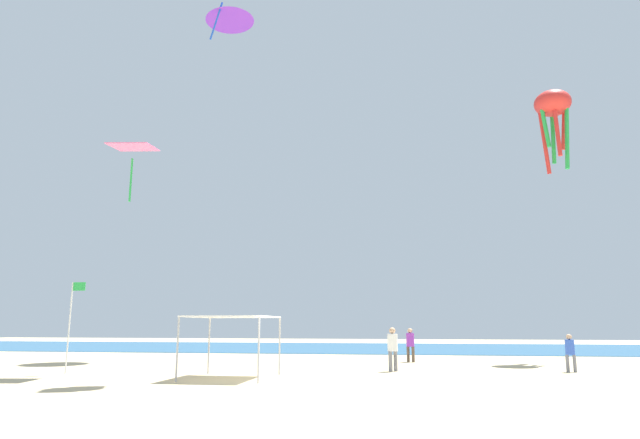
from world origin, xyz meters
TOP-DOWN VIEW (x-y plane):
  - ground at (0.00, 0.00)m, footprint 110.00×110.00m
  - ocean_strip at (0.00, 28.50)m, footprint 110.00×20.82m
  - canopy_tent at (-2.72, 1.56)m, footprint 3.06×3.22m
  - person_near_tent at (10.71, 6.32)m, footprint 0.42×0.38m
  - person_leftmost at (3.24, 5.48)m, footprint 0.44×0.44m
  - person_central at (4.01, 11.42)m, footprint 0.42×0.42m
  - banner_flag at (-9.83, 2.10)m, footprint 0.61×0.06m
  - kite_octopus_red at (12.90, 13.77)m, footprint 2.85×2.85m
  - kite_diamond_pink at (-7.80, 2.46)m, footprint 2.06×2.06m
  - kite_delta_purple at (-7.70, 14.16)m, footprint 4.26×4.25m

SIDE VIEW (x-z plane):
  - ground at x=0.00m, z-range -0.10..0.00m
  - ocean_strip at x=0.00m, z-range 0.00..0.03m
  - person_near_tent at x=10.71m, z-range 0.14..1.72m
  - person_central at x=4.01m, z-range 0.15..1.94m
  - person_leftmost at x=3.24m, z-range 0.16..2.02m
  - canopy_tent at x=-2.72m, z-range 1.04..3.35m
  - banner_flag at x=-9.83m, z-range 0.38..4.10m
  - kite_diamond_pink at x=-7.80m, z-range 8.23..10.83m
  - kite_octopus_red at x=12.90m, z-range 12.27..17.30m
  - kite_delta_purple at x=-7.70m, z-range 21.63..24.34m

